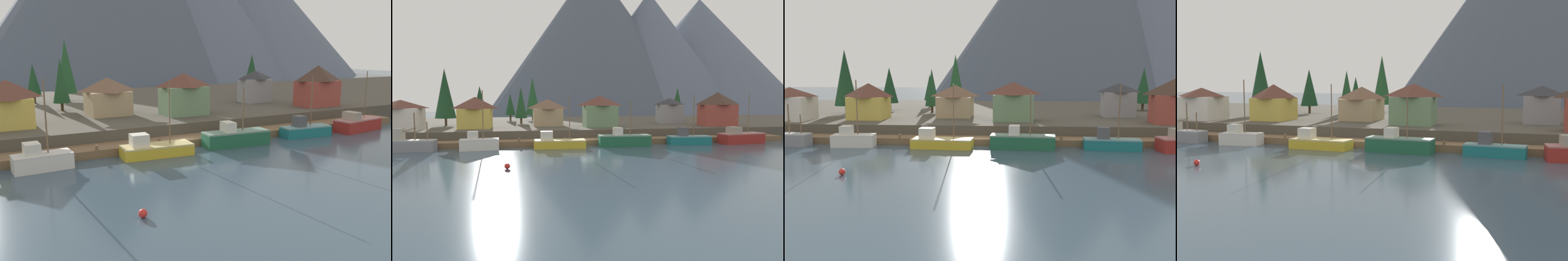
{
  "view_description": "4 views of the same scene",
  "coord_description": "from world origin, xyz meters",
  "views": [
    {
      "loc": [
        -23.25,
        -46.82,
        12.73
      ],
      "look_at": [
        2.05,
        1.72,
        1.84
      ],
      "focal_mm": 37.29,
      "sensor_mm": 36.0,
      "label": 1
    },
    {
      "loc": [
        -11.42,
        -59.19,
        7.96
      ],
      "look_at": [
        0.38,
        1.47,
        2.6
      ],
      "focal_mm": 31.09,
      "sensor_mm": 36.0,
      "label": 2
    },
    {
      "loc": [
        4.88,
        -62.57,
        11.08
      ],
      "look_at": [
        -0.0,
        1.86,
        2.06
      ],
      "focal_mm": 39.6,
      "sensor_mm": 36.0,
      "label": 3
    },
    {
      "loc": [
        23.81,
        -66.45,
        10.18
      ],
      "look_at": [
        1.37,
        1.5,
        2.48
      ],
      "focal_mm": 45.96,
      "sensor_mm": 36.0,
      "label": 4
    }
  ],
  "objects": [
    {
      "name": "ground_plane",
      "position": [
        0.0,
        20.0,
        -0.5
      ],
      "size": [
        400.0,
        400.0,
        1.0
      ],
      "primitive_type": "cube",
      "color": "#384C5B"
    },
    {
      "name": "house_tan",
      "position": [
        -5.81,
        17.22,
        5.53
      ],
      "size": [
        6.66,
        7.06,
        5.93
      ],
      "color": "tan",
      "rests_on": "shoreline_bank"
    },
    {
      "name": "fishing_boat_white",
      "position": [
        -18.48,
        -1.73,
        1.12
      ],
      "size": [
        6.31,
        3.16,
        9.75
      ],
      "rotation": [
        0.0,
        0.0,
        0.08
      ],
      "color": "silver",
      "rests_on": "ground_plane"
    },
    {
      "name": "house_red",
      "position": [
        31.25,
        9.16,
        6.31
      ],
      "size": [
        7.86,
        4.64,
        7.46
      ],
      "color": "#9E4238",
      "rests_on": "shoreline_bank"
    },
    {
      "name": "mountain_east_peak",
      "position": [
        102.83,
        148.53,
        37.01
      ],
      "size": [
        130.12,
        130.12,
        74.01
      ],
      "primitive_type": "cone",
      "color": "slate",
      "rests_on": "ground_plane"
    },
    {
      "name": "mountain_central_peak",
      "position": [
        60.93,
        130.16,
        35.15
      ],
      "size": [
        103.78,
        103.78,
        70.31
      ],
      "primitive_type": "cone",
      "color": "slate",
      "rests_on": "ground_plane"
    },
    {
      "name": "fishing_boat_yellow",
      "position": [
        -5.47,
        -1.97,
        0.91
      ],
      "size": [
        8.84,
        3.64,
        9.16
      ],
      "rotation": [
        0.0,
        0.0,
        -0.05
      ],
      "color": "gold",
      "rests_on": "ground_plane"
    },
    {
      "name": "mountain_west_peak",
      "position": [
        29.52,
        135.83,
        43.44
      ],
      "size": [
        122.11,
        122.11,
        86.87
      ],
      "primitive_type": "cone",
      "color": "#475160",
      "rests_on": "ground_plane"
    },
    {
      "name": "shoreline_bank",
      "position": [
        0.0,
        32.0,
        1.25
      ],
      "size": [
        400.0,
        56.0,
        2.5
      ],
      "primitive_type": "cube",
      "color": "#4C473D",
      "rests_on": "ground_plane"
    },
    {
      "name": "dock",
      "position": [
        0.0,
        1.99,
        0.5
      ],
      "size": [
        80.0,
        4.0,
        1.6
      ],
      "color": "brown",
      "rests_on": "ground_plane"
    },
    {
      "name": "conifer_back_left",
      "position": [
        -11.65,
        24.85,
        7.62
      ],
      "size": [
        2.86,
        2.86,
        8.92
      ],
      "color": "#4C3823",
      "rests_on": "shoreline_bank"
    },
    {
      "name": "fishing_boat_green",
      "position": [
        6.27,
        -1.83,
        1.15
      ],
      "size": [
        9.27,
        3.39,
        7.91
      ],
      "rotation": [
        0.0,
        0.0,
        -0.07
      ],
      "color": "#1E5B3D",
      "rests_on": "ground_plane"
    },
    {
      "name": "channel_buoy",
      "position": [
        -13.25,
        -18.84,
        0.35
      ],
      "size": [
        0.7,
        0.7,
        0.7
      ],
      "primitive_type": "sphere",
      "color": "red",
      "rests_on": "ground_plane"
    },
    {
      "name": "conifer_near_right",
      "position": [
        -14.65,
        38.12,
        7.11
      ],
      "size": [
        2.75,
        2.75,
        7.65
      ],
      "color": "#4C3823",
      "rests_on": "shoreline_bank"
    },
    {
      "name": "house_white",
      "position": [
        -33.68,
        9.5,
        5.42
      ],
      "size": [
        7.31,
        6.8,
        5.73
      ],
      "color": "silver",
      "rests_on": "shoreline_bank"
    },
    {
      "name": "conifer_mid_right",
      "position": [
        -21.74,
        29.2,
        7.91
      ],
      "size": [
        3.68,
        3.68,
        9.24
      ],
      "color": "#4C3823",
      "rests_on": "shoreline_bank"
    },
    {
      "name": "fishing_boat_teal",
      "position": [
        18.72,
        -1.65,
        1.02
      ],
      "size": [
        7.93,
        3.07,
        9.12
      ],
      "rotation": [
        0.0,
        0.0,
        -0.08
      ],
      "color": "#196B70",
      "rests_on": "ground_plane"
    },
    {
      "name": "house_grey",
      "position": [
        24.49,
        19.32,
        5.68
      ],
      "size": [
        5.99,
        4.22,
        6.23
      ],
      "color": "gray",
      "rests_on": "shoreline_bank"
    },
    {
      "name": "conifer_back_right",
      "position": [
        32.7,
        32.1,
        7.9
      ],
      "size": [
        3.58,
        3.58,
        9.22
      ],
      "color": "#4C3823",
      "rests_on": "shoreline_bank"
    },
    {
      "name": "fishing_boat_grey",
      "position": [
        -29.29,
        -1.54,
        1.18
      ],
      "size": [
        8.04,
        2.87,
        6.18
      ],
      "rotation": [
        0.0,
        0.0,
        -0.07
      ],
      "color": "gray",
      "rests_on": "ground_plane"
    },
    {
      "name": "house_green",
      "position": [
        4.96,
        11.44,
        5.89
      ],
      "size": [
        7.09,
        5.37,
        6.64
      ],
      "color": "#6B8E66",
      "rests_on": "shoreline_bank"
    },
    {
      "name": "fishing_boat_red",
      "position": [
        29.14,
        -2.24,
        1.15
      ],
      "size": [
        9.03,
        4.11,
        9.42
      ],
      "rotation": [
        0.0,
        0.0,
        0.13
      ],
      "color": "maroon",
      "rests_on": "ground_plane"
    },
    {
      "name": "conifer_near_left",
      "position": [
        -8.44,
        37.75,
        9.46
      ],
      "size": [
        3.93,
        3.93,
        12.27
      ],
      "color": "#4C3823",
      "rests_on": "shoreline_bank"
    },
    {
      "name": "house_yellow",
      "position": [
        -20.72,
        12.44,
        5.75
      ],
      "size": [
        6.56,
        6.51,
        6.36
      ],
      "color": "gold",
      "rests_on": "shoreline_bank"
    },
    {
      "name": "conifer_mid_left",
      "position": [
        -28.1,
        20.58,
        9.66
      ],
      "size": [
        4.47,
        4.47,
        12.66
      ],
      "color": "#4C3823",
      "rests_on": "shoreline_bank"
    }
  ]
}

